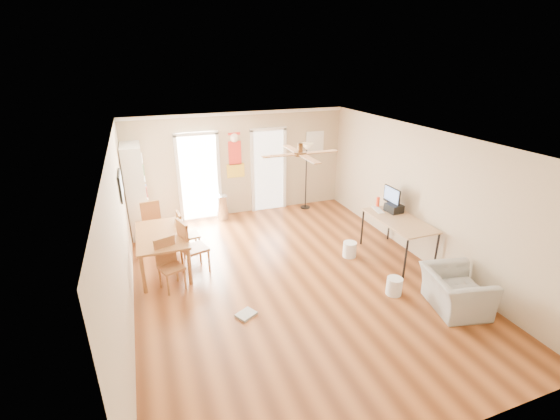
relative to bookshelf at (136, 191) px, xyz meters
name	(u,v)px	position (x,y,z in m)	size (l,w,h in m)	color
floor	(291,279)	(2.52, -3.05, -1.04)	(7.00, 7.00, 0.00)	brown
ceiling	(293,139)	(2.52, -3.05, 1.56)	(5.50, 7.00, 0.00)	silver
wall_back	(240,164)	(2.52, 0.45, 0.26)	(5.50, 0.04, 2.60)	beige
wall_front	(434,350)	(2.52, -6.55, 0.26)	(5.50, 0.04, 2.60)	beige
wall_left	(121,239)	(-0.23, -3.05, 0.26)	(0.04, 7.00, 2.60)	beige
wall_right	(422,195)	(5.27, -3.05, 0.26)	(0.04, 7.00, 2.60)	beige
crown_molding	(293,142)	(2.52, -3.05, 1.52)	(5.50, 7.00, 0.08)	white
kitchen_doorway	(199,178)	(1.47, 0.44, 0.01)	(0.90, 0.10, 2.10)	white
bathroom_doorway	(268,171)	(3.27, 0.44, 0.01)	(0.80, 0.10, 2.10)	white
wall_decal	(235,155)	(2.40, 0.43, 0.51)	(0.46, 0.03, 1.10)	red
ac_grille	(315,143)	(4.57, 0.42, 0.66)	(0.50, 0.04, 0.60)	white
framed_poster	(121,185)	(-0.20, -1.65, 0.66)	(0.04, 0.66, 0.48)	black
ceiling_fan	(300,154)	(2.52, -3.35, 1.39)	(1.24, 1.24, 0.20)	#593819
bookshelf	(136,191)	(0.00, 0.00, 0.00)	(0.42, 0.94, 2.08)	silver
dining_table	(164,252)	(0.37, -1.88, -0.66)	(0.90, 1.51, 0.75)	#9D6032
dining_chair_right_a	(189,233)	(0.92, -1.39, -0.57)	(0.38, 0.38, 0.93)	olive
dining_chair_right_b	(194,246)	(0.92, -2.13, -0.51)	(0.44, 0.44, 1.07)	#9C5C32
dining_chair_near	(171,265)	(0.45, -2.60, -0.58)	(0.38, 0.38, 0.92)	#985D31
dining_chair_far	(150,220)	(0.21, -0.46, -0.56)	(0.40, 0.40, 0.97)	#A35E34
trash_can	(222,207)	(1.95, 0.17, -0.73)	(0.29, 0.29, 0.62)	silver
torchiere_lamp	(306,177)	(4.22, 0.14, -0.16)	(0.33, 0.33, 1.76)	black
computer_desk	(397,238)	(4.83, -3.00, -0.62)	(0.78, 1.55, 0.83)	tan
imac	(392,199)	(4.99, -2.49, 0.03)	(0.07, 0.52, 0.49)	black
keyboard	(378,210)	(4.72, -2.43, -0.20)	(0.13, 0.41, 0.02)	silver
printer	(394,208)	(4.97, -2.63, -0.13)	(0.28, 0.32, 0.17)	black
orange_bottle	(378,202)	(4.82, -2.26, -0.10)	(0.07, 0.07, 0.22)	#F83816
wastebasket_a	(350,249)	(3.96, -2.67, -0.88)	(0.28, 0.28, 0.32)	white
wastebasket_b	(394,286)	(4.00, -4.11, -0.89)	(0.27, 0.27, 0.31)	silver
floor_cloth	(246,314)	(1.44, -3.80, -1.02)	(0.30, 0.23, 0.04)	#A4A59F
armchair	(455,291)	(4.67, -4.77, -0.72)	(0.99, 0.86, 0.64)	#979792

